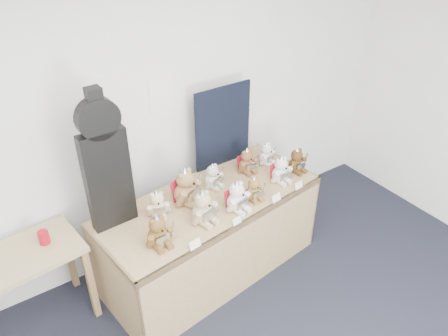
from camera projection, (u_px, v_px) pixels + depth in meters
room_shell at (161, 95)px, 3.55m from camera, size 6.00×6.00×6.00m
display_table at (216, 219)px, 3.66m from camera, size 1.99×1.02×0.79m
side_table at (20, 269)px, 3.18m from camera, size 0.95×0.59×0.75m
guitar_case at (105, 163)px, 3.07m from camera, size 0.34×0.12×1.11m
navy_board at (223, 127)px, 3.88m from camera, size 0.57×0.03×0.76m
red_cup at (44, 237)px, 3.21m from camera, size 0.08×0.08×0.11m
teddy_front_far_left at (158, 232)px, 3.10m from camera, size 0.23×0.19×0.28m
teddy_front_left at (203, 208)px, 3.31m from camera, size 0.26×0.23×0.31m
teddy_front_centre at (237, 198)px, 3.44m from camera, size 0.24×0.21×0.29m
teddy_front_right at (254, 189)px, 3.57m from camera, size 0.19×0.15×0.23m
teddy_front_far_right at (281, 171)px, 3.78m from camera, size 0.22×0.18×0.27m
teddy_front_end at (297, 161)px, 3.92m from camera, size 0.21×0.17×0.25m
teddy_back_left at (158, 205)px, 3.39m from camera, size 0.20×0.19×0.25m
teddy_back_centre_left at (186, 188)px, 3.51m from camera, size 0.29×0.28×0.35m
teddy_back_centre_right at (213, 177)px, 3.71m from camera, size 0.20×0.19×0.24m
teddy_back_right at (247, 162)px, 3.91m from camera, size 0.21×0.17×0.26m
teddy_back_end at (267, 154)px, 4.03m from camera, size 0.20×0.18×0.24m
entry_card_a at (195, 244)px, 3.11m from camera, size 0.10×0.03×0.07m
entry_card_b at (237, 221)px, 3.33m from camera, size 0.08×0.03×0.06m
entry_card_c at (276, 198)px, 3.57m from camera, size 0.09×0.03×0.07m
entry_card_d at (299, 185)px, 3.72m from camera, size 0.09×0.03×0.06m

